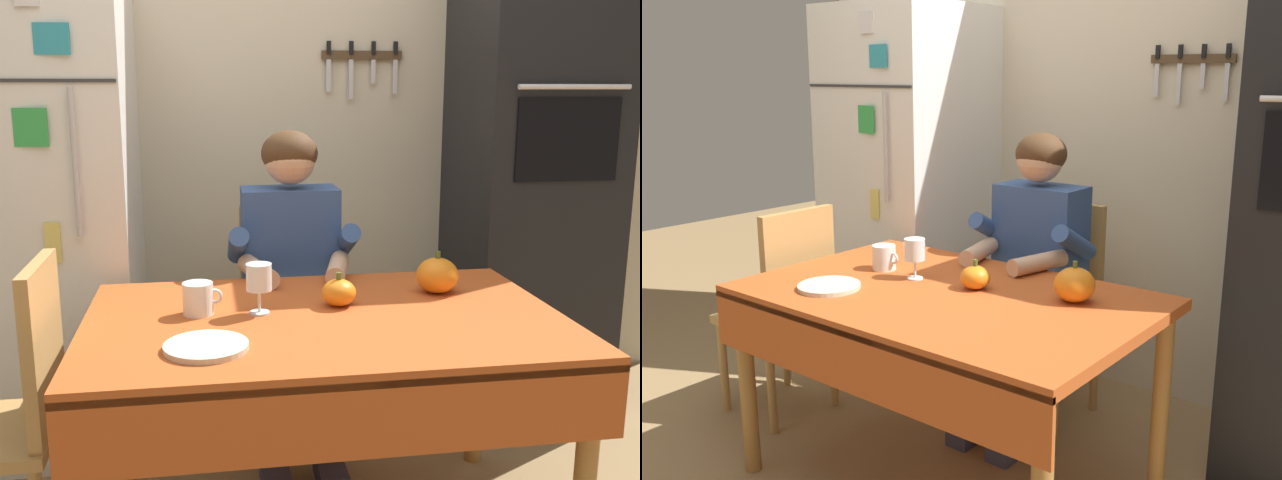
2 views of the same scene
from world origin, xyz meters
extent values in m
cube|color=beige|center=(0.05, 1.35, 1.30)|extent=(3.70, 0.10, 2.60)
cube|color=#4C3823|center=(0.36, 1.29, 1.54)|extent=(0.36, 0.02, 0.04)
cube|color=silver|center=(0.21, 1.28, 1.45)|extent=(0.02, 0.01, 0.14)
cube|color=black|center=(0.21, 1.28, 1.57)|extent=(0.02, 0.01, 0.06)
cube|color=silver|center=(0.31, 1.28, 1.43)|extent=(0.02, 0.01, 0.17)
cube|color=black|center=(0.31, 1.28, 1.57)|extent=(0.02, 0.01, 0.06)
cube|color=silver|center=(0.41, 1.28, 1.47)|extent=(0.02, 0.01, 0.10)
cube|color=black|center=(0.41, 1.28, 1.57)|extent=(0.02, 0.01, 0.06)
cube|color=silver|center=(0.51, 1.28, 1.44)|extent=(0.02, 0.01, 0.15)
cube|color=black|center=(0.51, 1.28, 1.57)|extent=(0.02, 0.01, 0.06)
cube|color=white|center=(-0.95, 0.96, 0.90)|extent=(0.68, 0.68, 1.80)
cylinder|color=silver|center=(-0.76, 0.60, 1.15)|extent=(0.02, 0.02, 0.50)
cube|color=#333335|center=(-0.95, 0.62, 1.42)|extent=(0.67, 0.01, 0.01)
cube|color=teal|center=(-0.81, 0.61, 1.55)|extent=(0.12, 0.02, 0.10)
cube|color=#E5D666|center=(-0.86, 0.61, 0.88)|extent=(0.05, 0.01, 0.14)
cube|color=green|center=(-0.90, 0.61, 1.27)|extent=(0.11, 0.02, 0.13)
cube|color=black|center=(1.05, 1.00, 1.05)|extent=(0.60, 0.60, 2.10)
cube|color=black|center=(1.05, 0.70, 1.20)|extent=(0.42, 0.01, 0.32)
cylinder|color=silver|center=(1.05, 0.67, 1.40)|extent=(0.45, 0.02, 0.02)
cylinder|color=#9E6B33|center=(-0.64, 0.49, 0.35)|extent=(0.06, 0.06, 0.70)
cylinder|color=#9E6B33|center=(0.64, 0.49, 0.35)|extent=(0.06, 0.06, 0.70)
cube|color=#B24C1E|center=(0.00, 0.10, 0.72)|extent=(1.40, 0.90, 0.04)
cube|color=#B24C1E|center=(0.00, -0.34, 0.62)|extent=(1.40, 0.01, 0.20)
cube|color=tan|center=(-0.03, 0.79, 0.43)|extent=(0.40, 0.40, 0.04)
cube|color=tan|center=(-0.03, 0.97, 0.69)|extent=(0.36, 0.04, 0.48)
cylinder|color=tan|center=(-0.20, 0.62, 0.21)|extent=(0.04, 0.04, 0.41)
cylinder|color=tan|center=(-0.20, 0.96, 0.21)|extent=(0.04, 0.04, 0.41)
cylinder|color=tan|center=(0.14, 0.62, 0.21)|extent=(0.04, 0.04, 0.41)
cylinder|color=tan|center=(0.14, 0.96, 0.21)|extent=(0.04, 0.04, 0.41)
cube|color=#38384C|center=(-0.13, 0.41, 0.04)|extent=(0.10, 0.22, 0.08)
cube|color=#38384C|center=(0.07, 0.41, 0.04)|extent=(0.10, 0.22, 0.08)
cylinder|color=#38384C|center=(-0.13, 0.47, 0.23)|extent=(0.09, 0.09, 0.38)
cylinder|color=#38384C|center=(0.07, 0.47, 0.23)|extent=(0.09, 0.09, 0.38)
cube|color=#38384C|center=(-0.12, 0.63, 0.50)|extent=(0.12, 0.40, 0.11)
cube|color=#38384C|center=(0.06, 0.63, 0.50)|extent=(0.12, 0.40, 0.11)
cube|color=#33518E|center=(-0.03, 0.75, 0.79)|extent=(0.36, 0.20, 0.48)
cylinder|color=#33518E|center=(-0.23, 0.68, 0.83)|extent=(0.07, 0.26, 0.18)
cylinder|color=#33518E|center=(0.17, 0.68, 0.83)|extent=(0.07, 0.26, 0.18)
cylinder|color=#D8A884|center=(-0.17, 0.51, 0.78)|extent=(0.13, 0.27, 0.07)
cylinder|color=#D8A884|center=(0.11, 0.51, 0.78)|extent=(0.13, 0.27, 0.07)
sphere|color=#D8A884|center=(-0.03, 0.73, 1.14)|extent=(0.19, 0.19, 0.19)
ellipsoid|color=#472D19|center=(-0.03, 0.74, 1.16)|extent=(0.21, 0.21, 0.17)
cube|color=tan|center=(-0.80, 0.11, 0.69)|extent=(0.04, 0.36, 0.48)
cylinder|color=tan|center=(-0.81, 0.28, 0.21)|extent=(0.04, 0.04, 0.41)
cylinder|color=white|center=(-0.37, 0.17, 0.79)|extent=(0.09, 0.09, 0.10)
torus|color=white|center=(-0.32, 0.17, 0.79)|extent=(0.05, 0.01, 0.05)
cylinder|color=white|center=(-0.19, 0.15, 0.74)|extent=(0.06, 0.06, 0.01)
cylinder|color=white|center=(-0.19, 0.15, 0.78)|extent=(0.01, 0.01, 0.07)
cylinder|color=white|center=(-0.19, 0.15, 0.85)|extent=(0.08, 0.08, 0.08)
ellipsoid|color=orange|center=(0.06, 0.19, 0.78)|extent=(0.11, 0.11, 0.08)
cylinder|color=#4C6023|center=(0.06, 0.19, 0.83)|extent=(0.02, 0.02, 0.02)
ellipsoid|color=orange|center=(0.40, 0.28, 0.80)|extent=(0.14, 0.14, 0.12)
cylinder|color=#4C6023|center=(0.40, 0.28, 0.87)|extent=(0.02, 0.02, 0.02)
cylinder|color=beige|center=(-0.35, -0.13, 0.75)|extent=(0.22, 0.22, 0.02)
camera|label=1|loc=(-0.33, -1.88, 1.40)|focal=40.04mm
camera|label=2|loc=(1.49, -1.71, 1.48)|focal=39.75mm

